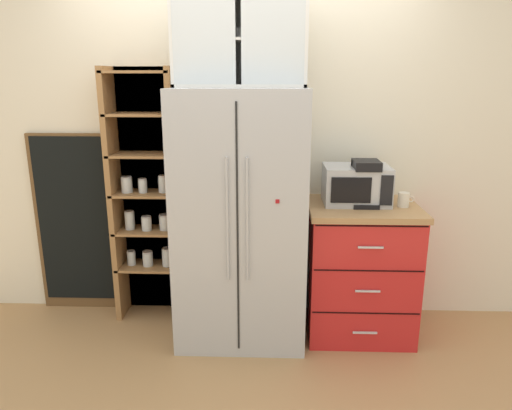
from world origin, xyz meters
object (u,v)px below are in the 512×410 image
at_px(microwave, 356,185).
at_px(mug_cream, 404,200).
at_px(coffee_maker, 365,183).
at_px(chalkboard_menu, 75,223).
at_px(mug_charcoal, 366,202).
at_px(bottle_clear, 365,187).
at_px(refrigerator, 241,217).

relative_size(microwave, mug_cream, 4.00).
distance_m(coffee_maker, chalkboard_menu, 2.18).
height_order(mug_cream, mug_charcoal, mug_cream).
bearing_deg(chalkboard_menu, mug_cream, -7.48).
relative_size(microwave, coffee_maker, 1.42).
bearing_deg(mug_charcoal, coffee_maker, 91.62).
xyz_separation_m(bottle_clear, chalkboard_menu, (-2.13, 0.30, -0.38)).
height_order(refrigerator, chalkboard_menu, refrigerator).
distance_m(refrigerator, coffee_maker, 0.86).
bearing_deg(refrigerator, microwave, 6.86).
xyz_separation_m(refrigerator, bottle_clear, (0.83, 0.03, 0.21)).
height_order(microwave, mug_cream, microwave).
height_order(coffee_maker, bottle_clear, coffee_maker).
relative_size(coffee_maker, mug_cream, 2.82).
distance_m(microwave, bottle_clear, 0.08).
height_order(refrigerator, mug_charcoal, refrigerator).
bearing_deg(mug_cream, refrigerator, -179.40).
bearing_deg(mug_charcoal, bottle_clear, 92.42).
distance_m(bottle_clear, chalkboard_menu, 2.18).
bearing_deg(microwave, chalkboard_menu, 173.67).
xyz_separation_m(microwave, chalkboard_menu, (-2.08, 0.23, -0.37)).
height_order(refrigerator, mug_cream, refrigerator).
bearing_deg(mug_cream, microwave, 164.93).
distance_m(coffee_maker, mug_charcoal, 0.14).
relative_size(mug_cream, bottle_clear, 0.37).
xyz_separation_m(coffee_maker, mug_cream, (0.26, -0.04, -0.11)).
bearing_deg(refrigerator, coffee_maker, 3.59).
relative_size(bottle_clear, chalkboard_menu, 0.22).
bearing_deg(mug_charcoal, refrigerator, 178.46).
bearing_deg(microwave, refrigerator, -173.14).
xyz_separation_m(mug_charcoal, chalkboard_menu, (-2.13, 0.35, -0.28)).
bearing_deg(chalkboard_menu, refrigerator, -14.03).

